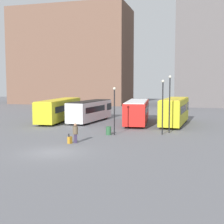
# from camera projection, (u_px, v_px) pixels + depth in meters

# --- Properties ---
(ground_plane) EXTENTS (160.00, 160.00, 0.00)m
(ground_plane) POSITION_uv_depth(u_px,v_px,m) (53.00, 152.00, 23.54)
(ground_plane) COLOR slate
(building_block_left) EXTENTS (28.78, 13.47, 23.31)m
(building_block_left) POSITION_uv_depth(u_px,v_px,m) (72.00, 57.00, 77.75)
(building_block_left) COLOR brown
(building_block_left) RESTS_ON ground_plane
(bus_0) EXTENTS (3.51, 12.22, 2.97)m
(bus_0) POSITION_uv_depth(u_px,v_px,m) (60.00, 109.00, 42.69)
(bus_0) COLOR gold
(bus_0) RESTS_ON ground_plane
(bus_1) EXTENTS (3.44, 9.59, 2.81)m
(bus_1) POSITION_uv_depth(u_px,v_px,m) (90.00, 110.00, 41.99)
(bus_1) COLOR silver
(bus_1) RESTS_ON ground_plane
(bus_2) EXTENTS (3.76, 10.75, 2.93)m
(bus_2) POSITION_uv_depth(u_px,v_px,m) (137.00, 111.00, 40.16)
(bus_2) COLOR red
(bus_2) RESTS_ON ground_plane
(bus_3) EXTENTS (3.12, 9.82, 3.29)m
(bus_3) POSITION_uv_depth(u_px,v_px,m) (175.00, 111.00, 38.84)
(bus_3) COLOR gold
(bus_3) RESTS_ON ground_plane
(traveler) EXTENTS (0.57, 0.57, 1.73)m
(traveler) POSITION_uv_depth(u_px,v_px,m) (75.00, 131.00, 27.11)
(traveler) COLOR #382D4C
(traveler) RESTS_ON ground_plane
(suitcase) EXTENTS (0.37, 0.41, 0.88)m
(suitcase) POSITION_uv_depth(u_px,v_px,m) (70.00, 140.00, 26.95)
(suitcase) COLOR #B27A1E
(suitcase) RESTS_ON ground_plane
(lamp_post_0) EXTENTS (0.28, 0.28, 4.81)m
(lamp_post_0) POSITION_uv_depth(u_px,v_px,m) (114.00, 106.00, 31.11)
(lamp_post_0) COLOR black
(lamp_post_0) RESTS_ON ground_plane
(lamp_post_1) EXTENTS (0.28, 0.28, 5.54)m
(lamp_post_1) POSITION_uv_depth(u_px,v_px,m) (163.00, 102.00, 31.24)
(lamp_post_1) COLOR black
(lamp_post_1) RESTS_ON ground_plane
(lamp_post_2) EXTENTS (0.28, 0.28, 5.99)m
(lamp_post_2) POSITION_uv_depth(u_px,v_px,m) (170.00, 99.00, 32.36)
(lamp_post_2) COLOR black
(lamp_post_2) RESTS_ON ground_plane
(trash_bin) EXTENTS (0.52, 0.52, 0.85)m
(trash_bin) POSITION_uv_depth(u_px,v_px,m) (109.00, 131.00, 31.39)
(trash_bin) COLOR #285633
(trash_bin) RESTS_ON ground_plane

